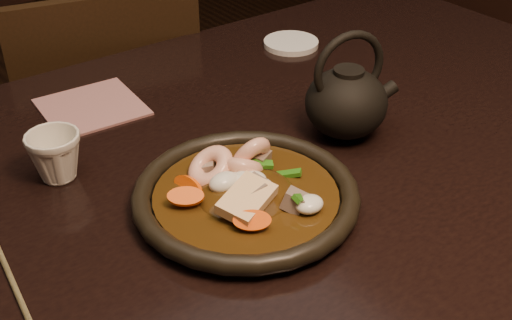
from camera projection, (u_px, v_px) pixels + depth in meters
table at (222, 214)px, 0.94m from camera, size 1.60×0.90×0.75m
chair at (110, 142)px, 1.50m from camera, size 0.47×0.47×0.85m
plate at (246, 196)px, 0.82m from camera, size 0.29×0.29×0.03m
stirfry at (244, 188)px, 0.82m from camera, size 0.19×0.19×0.07m
soy_dish at (203, 187)px, 0.85m from camera, size 0.10×0.10×0.01m
saucer_right at (291, 43)px, 1.26m from camera, size 0.11×0.11×0.01m
tea_cup at (55, 155)px, 0.86m from camera, size 0.09×0.09×0.07m
chopsticks at (9, 274)px, 0.72m from camera, size 0.02×0.22×0.01m
napkin at (92, 107)px, 1.05m from camera, size 0.16×0.16×0.00m
teapot at (347, 99)px, 0.94m from camera, size 0.15×0.12×0.16m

